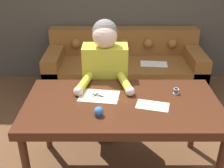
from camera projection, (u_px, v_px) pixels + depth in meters
dining_table at (121, 110)px, 2.26m from camera, size 1.56×0.81×0.73m
couch at (123, 69)px, 3.86m from camera, size 2.05×0.85×0.80m
person at (104, 81)px, 2.72m from camera, size 0.51×0.60×1.26m
pattern_paper_main at (98, 96)px, 2.31m from camera, size 0.35×0.26×0.00m
pattern_paper_offcut at (152, 106)px, 2.18m from camera, size 0.28×0.20×0.00m
scissors at (99, 96)px, 2.30m from camera, size 0.23×0.16×0.01m
thread_spool at (175, 91)px, 2.34m from camera, size 0.04×0.04×0.05m
pin_cushion at (98, 112)px, 2.04m from camera, size 0.07×0.07×0.07m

